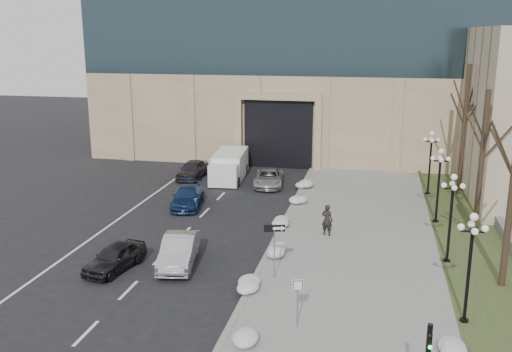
{
  "coord_description": "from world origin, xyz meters",
  "views": [
    {
      "loc": [
        4.39,
        -16.54,
        11.6
      ],
      "look_at": [
        -2.35,
        14.89,
        3.5
      ],
      "focal_mm": 40.0,
      "sensor_mm": 36.0,
      "label": 1
    }
  ],
  "objects_px": {
    "box_truck": "(229,166)",
    "one_way_sign": "(278,235)",
    "car_b": "(179,251)",
    "car_e": "(192,169)",
    "keep_sign": "(298,293)",
    "lamppost_c": "(439,176)",
    "car_a": "(115,257)",
    "lamppost_a": "(471,253)",
    "lamppost_b": "(452,206)",
    "lamppost_d": "(431,154)",
    "car_c": "(188,197)",
    "car_d": "(269,178)",
    "pedestrian": "(327,220)"
  },
  "relations": [
    {
      "from": "car_a",
      "to": "box_truck",
      "type": "bearing_deg",
      "value": 98.66
    },
    {
      "from": "keep_sign",
      "to": "lamppost_c",
      "type": "relative_size",
      "value": 0.46
    },
    {
      "from": "car_d",
      "to": "lamppost_b",
      "type": "bearing_deg",
      "value": -54.59
    },
    {
      "from": "car_b",
      "to": "keep_sign",
      "type": "xyz_separation_m",
      "value": [
        6.86,
        -5.29,
        0.84
      ]
    },
    {
      "from": "car_a",
      "to": "keep_sign",
      "type": "relative_size",
      "value": 1.79
    },
    {
      "from": "car_e",
      "to": "pedestrian",
      "type": "height_order",
      "value": "pedestrian"
    },
    {
      "from": "car_b",
      "to": "one_way_sign",
      "type": "distance_m",
      "value": 5.57
    },
    {
      "from": "car_a",
      "to": "lamppost_c",
      "type": "relative_size",
      "value": 0.82
    },
    {
      "from": "car_e",
      "to": "lamppost_c",
      "type": "distance_m",
      "value": 20.15
    },
    {
      "from": "car_d",
      "to": "lamppost_c",
      "type": "xyz_separation_m",
      "value": [
        11.92,
        -6.58,
        2.43
      ]
    },
    {
      "from": "car_b",
      "to": "one_way_sign",
      "type": "bearing_deg",
      "value": -18.8
    },
    {
      "from": "car_b",
      "to": "lamppost_a",
      "type": "distance_m",
      "value": 14.09
    },
    {
      "from": "keep_sign",
      "to": "pedestrian",
      "type": "bearing_deg",
      "value": 70.42
    },
    {
      "from": "car_b",
      "to": "one_way_sign",
      "type": "xyz_separation_m",
      "value": [
        5.28,
        -0.8,
        1.57
      ]
    },
    {
      "from": "car_b",
      "to": "car_e",
      "type": "xyz_separation_m",
      "value": [
        -5.0,
        17.32,
        -0.02
      ]
    },
    {
      "from": "pedestrian",
      "to": "box_truck",
      "type": "distance_m",
      "value": 15.14
    },
    {
      "from": "car_c",
      "to": "pedestrian",
      "type": "distance_m",
      "value": 10.72
    },
    {
      "from": "one_way_sign",
      "to": "lamppost_a",
      "type": "relative_size",
      "value": 0.59
    },
    {
      "from": "car_b",
      "to": "car_e",
      "type": "height_order",
      "value": "car_b"
    },
    {
      "from": "car_b",
      "to": "lamppost_b",
      "type": "height_order",
      "value": "lamppost_b"
    },
    {
      "from": "lamppost_c",
      "to": "box_truck",
      "type": "bearing_deg",
      "value": 152.17
    },
    {
      "from": "car_a",
      "to": "lamppost_b",
      "type": "height_order",
      "value": "lamppost_b"
    },
    {
      "from": "car_a",
      "to": "lamppost_a",
      "type": "height_order",
      "value": "lamppost_a"
    },
    {
      "from": "car_b",
      "to": "keep_sign",
      "type": "distance_m",
      "value": 8.7
    },
    {
      "from": "box_truck",
      "to": "lamppost_d",
      "type": "height_order",
      "value": "lamppost_d"
    },
    {
      "from": "pedestrian",
      "to": "keep_sign",
      "type": "xyz_separation_m",
      "value": [
        -0.18,
        -11.02,
        0.55
      ]
    },
    {
      "from": "lamppost_b",
      "to": "lamppost_c",
      "type": "xyz_separation_m",
      "value": [
        0.0,
        6.5,
        0.0
      ]
    },
    {
      "from": "lamppost_a",
      "to": "lamppost_b",
      "type": "distance_m",
      "value": 6.5
    },
    {
      "from": "pedestrian",
      "to": "box_truck",
      "type": "relative_size",
      "value": 0.27
    },
    {
      "from": "car_a",
      "to": "lamppost_d",
      "type": "relative_size",
      "value": 0.82
    },
    {
      "from": "lamppost_d",
      "to": "car_c",
      "type": "bearing_deg",
      "value": -158.81
    },
    {
      "from": "one_way_sign",
      "to": "lamppost_a",
      "type": "distance_m",
      "value": 8.63
    },
    {
      "from": "lamppost_c",
      "to": "car_d",
      "type": "bearing_deg",
      "value": 151.08
    },
    {
      "from": "car_d",
      "to": "car_e",
      "type": "xyz_separation_m",
      "value": [
        -6.57,
        1.08,
        0.09
      ]
    },
    {
      "from": "pedestrian",
      "to": "lamppost_c",
      "type": "xyz_separation_m",
      "value": [
        6.46,
        3.93,
        2.03
      ]
    },
    {
      "from": "car_e",
      "to": "box_truck",
      "type": "distance_m",
      "value": 3.03
    },
    {
      "from": "lamppost_d",
      "to": "car_b",
      "type": "bearing_deg",
      "value": -129.87
    },
    {
      "from": "keep_sign",
      "to": "lamppost_d",
      "type": "height_order",
      "value": "lamppost_d"
    },
    {
      "from": "car_b",
      "to": "car_d",
      "type": "height_order",
      "value": "car_b"
    },
    {
      "from": "box_truck",
      "to": "car_d",
      "type": "bearing_deg",
      "value": -29.52
    },
    {
      "from": "lamppost_c",
      "to": "car_c",
      "type": "bearing_deg",
      "value": 179.45
    },
    {
      "from": "car_d",
      "to": "lamppost_b",
      "type": "relative_size",
      "value": 0.97
    },
    {
      "from": "car_a",
      "to": "lamppost_c",
      "type": "height_order",
      "value": "lamppost_c"
    },
    {
      "from": "box_truck",
      "to": "one_way_sign",
      "type": "relative_size",
      "value": 2.42
    },
    {
      "from": "car_c",
      "to": "car_e",
      "type": "xyz_separation_m",
      "value": [
        -2.13,
        7.51,
        0.06
      ]
    },
    {
      "from": "lamppost_c",
      "to": "lamppost_d",
      "type": "xyz_separation_m",
      "value": [
        0.0,
        6.5,
        0.0
      ]
    },
    {
      "from": "car_b",
      "to": "lamppost_a",
      "type": "height_order",
      "value": "lamppost_a"
    },
    {
      "from": "car_b",
      "to": "car_d",
      "type": "distance_m",
      "value": 16.31
    },
    {
      "from": "car_a",
      "to": "car_c",
      "type": "height_order",
      "value": "car_c"
    },
    {
      "from": "car_e",
      "to": "keep_sign",
      "type": "xyz_separation_m",
      "value": [
        11.85,
        -22.61,
        0.86
      ]
    }
  ]
}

